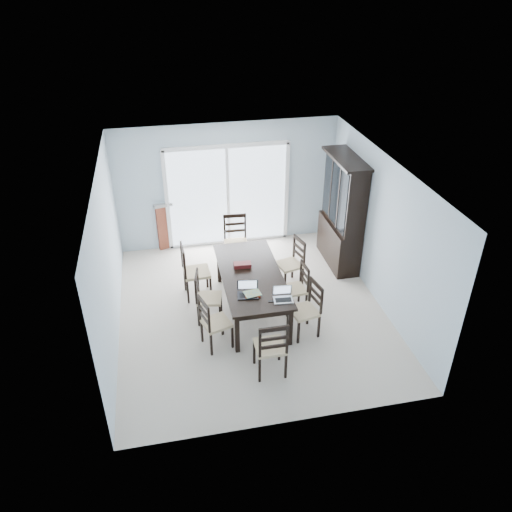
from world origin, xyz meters
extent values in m
plane|color=beige|center=(0.00, 0.00, 0.00)|extent=(5.00, 5.00, 0.00)
plane|color=white|center=(0.00, 0.00, 2.60)|extent=(5.00, 5.00, 0.00)
cube|color=#ACC0CE|center=(0.00, 2.50, 1.30)|extent=(4.50, 0.02, 2.60)
cube|color=#ACC0CE|center=(-2.25, 0.00, 1.30)|extent=(0.02, 5.00, 2.60)
cube|color=#ACC0CE|center=(2.25, 0.00, 1.30)|extent=(0.02, 5.00, 2.60)
cube|color=gray|center=(0.00, 3.50, -0.05)|extent=(4.50, 2.00, 0.10)
cube|color=#99999E|center=(0.00, 4.50, 0.55)|extent=(4.50, 0.06, 1.10)
cube|color=black|center=(0.00, 0.00, 0.73)|extent=(1.00, 2.20, 0.04)
cube|color=black|center=(0.00, 0.00, 0.67)|extent=(0.88, 2.08, 0.10)
cube|color=black|center=(-0.42, -1.00, 0.34)|extent=(0.07, 0.07, 0.69)
cube|color=black|center=(0.42, -1.00, 0.34)|extent=(0.07, 0.07, 0.69)
cube|color=black|center=(-0.42, 1.00, 0.34)|extent=(0.07, 0.07, 0.69)
cube|color=black|center=(0.42, 1.00, 0.34)|extent=(0.07, 0.07, 0.69)
cube|color=black|center=(2.01, 1.25, 0.42)|extent=(0.45, 1.30, 0.85)
cube|color=black|center=(2.04, 1.25, 1.50)|extent=(0.38, 1.30, 1.30)
cube|color=black|center=(2.01, 1.25, 2.17)|extent=(0.50, 1.38, 0.05)
cube|color=black|center=(1.84, 0.83, 1.50)|extent=(0.02, 0.36, 1.18)
cube|color=black|center=(1.84, 1.25, 1.50)|extent=(0.02, 0.36, 1.18)
cube|color=black|center=(1.84, 1.67, 1.50)|extent=(0.02, 0.36, 1.18)
cube|color=silver|center=(0.00, 2.48, 1.05)|extent=(2.40, 0.02, 2.10)
cube|color=white|center=(0.00, 2.46, 2.14)|extent=(2.52, 0.05, 0.08)
cube|color=white|center=(0.00, 2.46, 1.05)|extent=(0.06, 0.05, 2.10)
cube|color=white|center=(0.00, 2.46, 0.03)|extent=(2.52, 0.05, 0.05)
cube|color=black|center=(-0.93, -0.66, 0.20)|extent=(0.04, 0.04, 0.41)
cube|color=black|center=(-0.83, -1.00, 0.20)|extent=(0.04, 0.04, 0.41)
cube|color=black|center=(-0.59, -0.55, 0.20)|extent=(0.04, 0.04, 0.41)
cube|color=black|center=(-0.48, -0.90, 0.20)|extent=(0.04, 0.04, 0.41)
cube|color=tan|center=(-0.71, -0.78, 0.43)|extent=(0.50, 0.50, 0.05)
cube|color=black|center=(-0.87, 0.10, 0.20)|extent=(0.04, 0.04, 0.40)
cube|color=black|center=(-0.94, -0.25, 0.20)|extent=(0.04, 0.04, 0.40)
cube|color=black|center=(-0.52, 0.04, 0.20)|extent=(0.04, 0.04, 0.40)
cube|color=black|center=(-0.59, -0.32, 0.20)|extent=(0.04, 0.04, 0.40)
cube|color=tan|center=(-0.73, -0.11, 0.43)|extent=(0.46, 0.46, 0.05)
cube|color=black|center=(-1.07, 0.84, 0.23)|extent=(0.04, 0.04, 0.46)
cube|color=black|center=(-1.06, 0.43, 0.23)|extent=(0.04, 0.04, 0.46)
cube|color=black|center=(-0.67, 0.86, 0.23)|extent=(0.04, 0.04, 0.46)
cube|color=black|center=(-0.65, 0.45, 0.23)|extent=(0.04, 0.04, 0.46)
cube|color=tan|center=(-0.86, 0.64, 0.49)|extent=(0.47, 0.47, 0.05)
cube|color=black|center=(0.92, -0.92, 0.21)|extent=(0.04, 0.04, 0.42)
cube|color=black|center=(0.84, -0.56, 0.21)|extent=(0.04, 0.04, 0.42)
cube|color=black|center=(0.56, -1.00, 0.21)|extent=(0.04, 0.04, 0.42)
cube|color=black|center=(0.48, -0.64, 0.21)|extent=(0.04, 0.04, 0.42)
cube|color=tan|center=(0.70, -0.78, 0.44)|extent=(0.48, 0.48, 0.05)
cube|color=black|center=(0.90, -0.27, 0.19)|extent=(0.03, 0.03, 0.39)
cube|color=black|center=(0.87, 0.08, 0.19)|extent=(0.03, 0.03, 0.39)
cube|color=black|center=(0.56, -0.29, 0.19)|extent=(0.03, 0.03, 0.39)
cube|color=black|center=(0.53, 0.05, 0.19)|extent=(0.03, 0.03, 0.39)
cube|color=tan|center=(0.72, -0.11, 0.41)|extent=(0.41, 0.41, 0.05)
cube|color=black|center=(1.06, 0.50, 0.21)|extent=(0.04, 0.04, 0.42)
cube|color=black|center=(0.96, 0.85, 0.21)|extent=(0.04, 0.04, 0.42)
cube|color=black|center=(0.70, 0.40, 0.21)|extent=(0.04, 0.04, 0.42)
cube|color=black|center=(0.61, 0.76, 0.21)|extent=(0.04, 0.04, 0.42)
cube|color=tan|center=(0.83, 0.63, 0.44)|extent=(0.50, 0.50, 0.05)
cube|color=black|center=(-0.22, -1.70, 0.22)|extent=(0.04, 0.04, 0.44)
cube|color=black|center=(0.17, -1.70, 0.22)|extent=(0.04, 0.04, 0.44)
cube|color=black|center=(-0.22, -1.31, 0.22)|extent=(0.04, 0.04, 0.44)
cube|color=black|center=(0.17, -1.31, 0.22)|extent=(0.04, 0.04, 0.44)
cube|color=tan|center=(-0.02, -1.51, 0.46)|extent=(0.43, 0.43, 0.05)
cube|color=black|center=(0.21, 1.68, 0.23)|extent=(0.04, 0.04, 0.46)
cube|color=black|center=(-0.20, 1.71, 0.23)|extent=(0.04, 0.04, 0.46)
cube|color=black|center=(0.19, 1.28, 0.23)|extent=(0.04, 0.04, 0.46)
cube|color=black|center=(-0.22, 1.30, 0.23)|extent=(0.04, 0.04, 0.46)
cube|color=tan|center=(0.00, 1.49, 0.49)|extent=(0.48, 0.48, 0.05)
cube|color=black|center=(-0.17, -0.60, 0.76)|extent=(0.36, 0.28, 0.02)
cube|color=silver|center=(-0.17, -0.60, 0.87)|extent=(0.29, 0.08, 0.17)
cube|color=#B0B0B2|center=(0.34, -0.83, 0.76)|extent=(0.32, 0.24, 0.02)
cube|color=silver|center=(0.34, -0.83, 0.86)|extent=(0.27, 0.06, 0.16)
cube|color=maroon|center=(-0.11, -0.61, 0.76)|extent=(0.23, 0.18, 0.03)
cube|color=gold|center=(-0.10, -0.61, 0.79)|extent=(0.28, 0.23, 0.01)
cube|color=black|center=(0.15, -0.83, 0.76)|extent=(0.10, 0.05, 0.01)
cube|color=#490E17|center=(-0.11, 0.25, 0.79)|extent=(0.31, 0.17, 0.07)
cube|color=maroon|center=(-0.76, 3.49, 0.49)|extent=(2.32, 2.17, 0.97)
cube|color=gray|center=(-0.76, 3.49, 1.00)|extent=(2.39, 2.23, 0.06)
camera|label=1|loc=(-1.33, -6.85, 5.30)|focal=35.00mm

